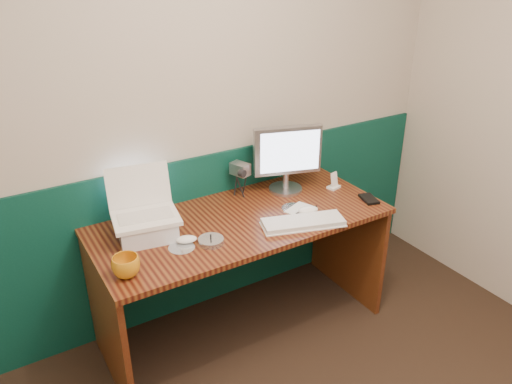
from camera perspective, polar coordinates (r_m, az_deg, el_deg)
back_wall at (r=2.74m, az=-8.71°, el=8.56°), size 3.50×0.04×2.50m
wainscot at (r=3.04m, az=-7.69°, el=-5.14°), size 3.48×0.02×1.00m
desk at (r=2.90m, az=-1.56°, el=-9.55°), size 1.60×0.70×0.75m
laptop_riser at (r=2.56m, az=-12.37°, el=-4.08°), size 0.31×0.28×0.10m
laptop at (r=2.48m, az=-12.76°, el=-0.44°), size 0.36×0.30×0.27m
monitor at (r=2.93m, az=3.48°, el=3.74°), size 0.42×0.23×0.40m
keyboard at (r=2.64m, az=5.41°, el=-3.52°), size 0.45×0.27×0.02m
mouse_right at (r=2.75m, az=5.96°, el=-2.06°), size 0.13×0.09×0.04m
mouse_left at (r=2.50m, az=-7.96°, el=-5.38°), size 0.12×0.09×0.03m
mug at (r=2.29m, az=-14.63°, el=-8.23°), size 0.15×0.15×0.10m
camcorder at (r=2.91m, az=-1.82°, el=1.62°), size 0.14×0.17×0.22m
cd_spindle at (r=2.48m, az=-5.17°, el=-5.59°), size 0.13×0.13×0.03m
cd_loose_a at (r=2.47m, az=-8.50°, el=-6.29°), size 0.13×0.13×0.00m
cd_loose_b at (r=2.81m, az=4.30°, el=-1.84°), size 0.13×0.13×0.00m
pen at (r=2.79m, az=5.79°, el=-2.05°), size 0.15×0.02×0.01m
papers at (r=2.79m, az=4.99°, el=-1.98°), size 0.19×0.16×0.00m
dock at (r=3.07m, az=8.86°, el=0.57°), size 0.09×0.07×0.01m
music_player at (r=3.05m, az=8.93°, el=1.43°), size 0.06×0.04×0.09m
pda at (r=2.96m, az=12.78°, el=-0.78°), size 0.11×0.15×0.02m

